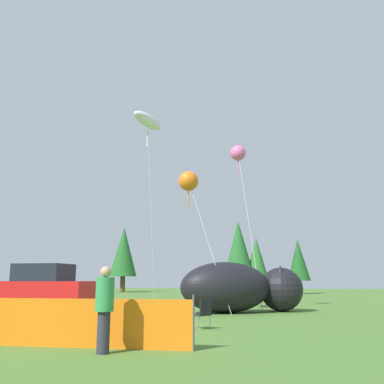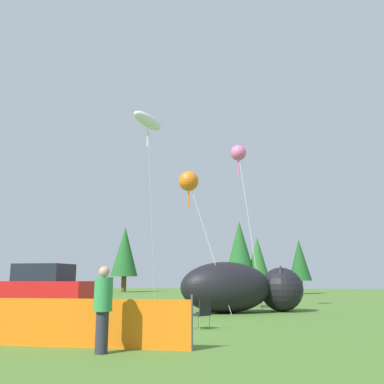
{
  "view_description": "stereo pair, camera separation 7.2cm",
  "coord_description": "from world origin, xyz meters",
  "px_view_note": "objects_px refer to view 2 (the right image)",
  "views": [
    {
      "loc": [
        4.87,
        -13.65,
        1.55
      ],
      "look_at": [
        1.22,
        4.47,
        5.32
      ],
      "focal_mm": 40.0,
      "sensor_mm": 36.0,
      "label": 1
    },
    {
      "loc": [
        4.94,
        -13.63,
        1.55
      ],
      "look_at": [
        1.22,
        4.47,
        5.32
      ],
      "focal_mm": 40.0,
      "sensor_mm": 36.0,
      "label": 2
    }
  ],
  "objects_px": {
    "parked_car": "(46,291)",
    "kite_orange_flower": "(189,181)",
    "inflatable_cat": "(240,289)",
    "kite_white_ghost": "(148,122)",
    "spectator_in_green_shirt": "(103,305)",
    "kite_pink_octopus": "(238,153)",
    "folding_chair": "(202,312)"
  },
  "relations": [
    {
      "from": "inflatable_cat",
      "to": "kite_white_ghost",
      "type": "distance_m",
      "value": 9.2
    },
    {
      "from": "kite_orange_flower",
      "to": "kite_pink_octopus",
      "type": "relative_size",
      "value": 0.76
    },
    {
      "from": "kite_pink_octopus",
      "to": "kite_white_ghost",
      "type": "bearing_deg",
      "value": -135.65
    },
    {
      "from": "parked_car",
      "to": "kite_white_ghost",
      "type": "distance_m",
      "value": 9.05
    },
    {
      "from": "kite_orange_flower",
      "to": "kite_pink_octopus",
      "type": "bearing_deg",
      "value": 52.16
    },
    {
      "from": "spectator_in_green_shirt",
      "to": "kite_orange_flower",
      "type": "xyz_separation_m",
      "value": [
        -0.46,
        11.01,
        5.25
      ]
    },
    {
      "from": "folding_chair",
      "to": "inflatable_cat",
      "type": "xyz_separation_m",
      "value": [
        0.61,
        6.91,
        0.56
      ]
    },
    {
      "from": "parked_car",
      "to": "spectator_in_green_shirt",
      "type": "relative_size",
      "value": 2.13
    },
    {
      "from": "parked_car",
      "to": "spectator_in_green_shirt",
      "type": "distance_m",
      "value": 10.05
    },
    {
      "from": "kite_orange_flower",
      "to": "kite_pink_octopus",
      "type": "height_order",
      "value": "kite_pink_octopus"
    },
    {
      "from": "spectator_in_green_shirt",
      "to": "kite_pink_octopus",
      "type": "height_order",
      "value": "kite_pink_octopus"
    },
    {
      "from": "kite_pink_octopus",
      "to": "spectator_in_green_shirt",
      "type": "bearing_deg",
      "value": -97.19
    },
    {
      "from": "folding_chair",
      "to": "kite_pink_octopus",
      "type": "bearing_deg",
      "value": -61.02
    },
    {
      "from": "parked_car",
      "to": "kite_orange_flower",
      "type": "height_order",
      "value": "kite_orange_flower"
    },
    {
      "from": "inflatable_cat",
      "to": "spectator_in_green_shirt",
      "type": "bearing_deg",
      "value": -129.09
    },
    {
      "from": "parked_car",
      "to": "kite_orange_flower",
      "type": "distance_m",
      "value": 8.17
    },
    {
      "from": "kite_white_ghost",
      "to": "spectator_in_green_shirt",
      "type": "bearing_deg",
      "value": -77.11
    },
    {
      "from": "folding_chair",
      "to": "kite_pink_octopus",
      "type": "distance_m",
      "value": 11.92
    },
    {
      "from": "folding_chair",
      "to": "inflatable_cat",
      "type": "relative_size",
      "value": 0.15
    },
    {
      "from": "inflatable_cat",
      "to": "spectator_in_green_shirt",
      "type": "distance_m",
      "value": 11.95
    },
    {
      "from": "kite_orange_flower",
      "to": "folding_chair",
      "type": "bearing_deg",
      "value": -74.14
    },
    {
      "from": "folding_chair",
      "to": "inflatable_cat",
      "type": "bearing_deg",
      "value": -63.03
    },
    {
      "from": "kite_orange_flower",
      "to": "inflatable_cat",
      "type": "bearing_deg",
      "value": 18.66
    },
    {
      "from": "spectator_in_green_shirt",
      "to": "kite_orange_flower",
      "type": "distance_m",
      "value": 12.21
    },
    {
      "from": "parked_car",
      "to": "kite_white_ghost",
      "type": "relative_size",
      "value": 0.41
    },
    {
      "from": "parked_car",
      "to": "spectator_in_green_shirt",
      "type": "bearing_deg",
      "value": -51.93
    },
    {
      "from": "parked_car",
      "to": "inflatable_cat",
      "type": "height_order",
      "value": "inflatable_cat"
    },
    {
      "from": "parked_car",
      "to": "inflatable_cat",
      "type": "bearing_deg",
      "value": 26.62
    },
    {
      "from": "parked_car",
      "to": "folding_chair",
      "type": "height_order",
      "value": "parked_car"
    },
    {
      "from": "folding_chair",
      "to": "kite_orange_flower",
      "type": "height_order",
      "value": "kite_orange_flower"
    },
    {
      "from": "folding_chair",
      "to": "kite_pink_octopus",
      "type": "xyz_separation_m",
      "value": [
        0.47,
        8.96,
        7.85
      ]
    },
    {
      "from": "kite_orange_flower",
      "to": "kite_white_ghost",
      "type": "xyz_separation_m",
      "value": [
        -1.81,
        -1.08,
        2.83
      ]
    }
  ]
}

